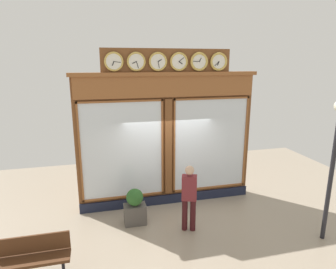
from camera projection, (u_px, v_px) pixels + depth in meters
The scene contains 7 objects.
ground_plane at pixel (201, 264), 6.03m from camera, with size 14.00×14.00×0.00m, color gray.
shop_facade at pixel (167, 137), 8.30m from camera, with size 5.14×0.42×4.42m.
pedestrian at pixel (189, 195), 7.06m from camera, with size 0.41×0.33×1.69m.
street_lamp at pixel (335, 149), 6.41m from camera, with size 0.28×0.28×3.30m.
planter_box at pixel (135, 214), 7.51m from camera, with size 0.56×0.36×0.52m, color #4C4742.
planter_shrub at pixel (135, 197), 7.39m from camera, with size 0.43×0.43×0.43m, color #285623.
street_bench at pixel (32, 255), 5.50m from camera, with size 1.40×0.40×0.87m.
Camera 1 is at (1.93, 7.68, 4.07)m, focal length 31.15 mm.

